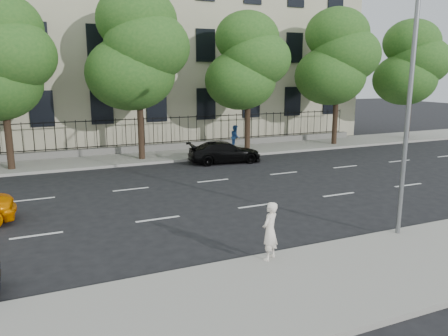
# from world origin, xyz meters

# --- Properties ---
(ground) EXTENTS (120.00, 120.00, 0.00)m
(ground) POSITION_xyz_m (0.00, 0.00, 0.00)
(ground) COLOR black
(ground) RESTS_ON ground
(near_sidewalk) EXTENTS (60.00, 4.00, 0.15)m
(near_sidewalk) POSITION_xyz_m (0.00, -4.00, 0.07)
(near_sidewalk) COLOR gray
(near_sidewalk) RESTS_ON ground
(far_sidewalk) EXTENTS (60.00, 4.00, 0.15)m
(far_sidewalk) POSITION_xyz_m (0.00, 14.00, 0.07)
(far_sidewalk) COLOR gray
(far_sidewalk) RESTS_ON ground
(lane_markings) EXTENTS (49.60, 4.62, 0.01)m
(lane_markings) POSITION_xyz_m (0.00, 4.75, 0.01)
(lane_markings) COLOR silver
(lane_markings) RESTS_ON ground
(masonry_building) EXTENTS (34.60, 12.11, 18.50)m
(masonry_building) POSITION_xyz_m (0.00, 22.95, 9.02)
(masonry_building) COLOR beige
(masonry_building) RESTS_ON ground
(iron_fence) EXTENTS (30.00, 0.50, 2.20)m
(iron_fence) POSITION_xyz_m (0.00, 15.70, 0.65)
(iron_fence) COLOR slate
(iron_fence) RESTS_ON far_sidewalk
(street_light) EXTENTS (0.25, 3.32, 8.05)m
(street_light) POSITION_xyz_m (2.50, -1.77, 5.15)
(street_light) COLOR slate
(street_light) RESTS_ON near_sidewalk
(tree_b) EXTENTS (5.53, 5.12, 8.97)m
(tree_b) POSITION_xyz_m (-8.96, 13.36, 5.84)
(tree_b) COLOR #382619
(tree_b) RESTS_ON far_sidewalk
(tree_c) EXTENTS (5.89, 5.50, 9.80)m
(tree_c) POSITION_xyz_m (-1.96, 13.36, 6.41)
(tree_c) COLOR #382619
(tree_c) RESTS_ON far_sidewalk
(tree_d) EXTENTS (5.34, 4.94, 8.84)m
(tree_d) POSITION_xyz_m (5.04, 13.36, 5.84)
(tree_d) COLOR #382619
(tree_d) RESTS_ON far_sidewalk
(tree_e) EXTENTS (5.71, 5.31, 9.46)m
(tree_e) POSITION_xyz_m (12.04, 13.36, 6.20)
(tree_e) COLOR #382619
(tree_e) RESTS_ON far_sidewalk
(tree_f) EXTENTS (5.52, 5.12, 9.01)m
(tree_f) POSITION_xyz_m (19.04, 13.36, 5.88)
(tree_f) COLOR #382619
(tree_f) RESTS_ON far_sidewalk
(black_sedan) EXTENTS (4.45, 2.23, 1.24)m
(black_sedan) POSITION_xyz_m (2.32, 10.81, 0.62)
(black_sedan) COLOR black
(black_sedan) RESTS_ON ground
(woman_near) EXTENTS (0.70, 0.65, 1.61)m
(woman_near) POSITION_xyz_m (-2.23, -2.40, 0.96)
(woman_near) COLOR white
(woman_near) RESTS_ON near_sidewalk
(pedestrian_far) EXTENTS (0.85, 0.93, 1.56)m
(pedestrian_far) POSITION_xyz_m (4.68, 14.37, 0.93)
(pedestrian_far) COLOR #264F9A
(pedestrian_far) RESTS_ON far_sidewalk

